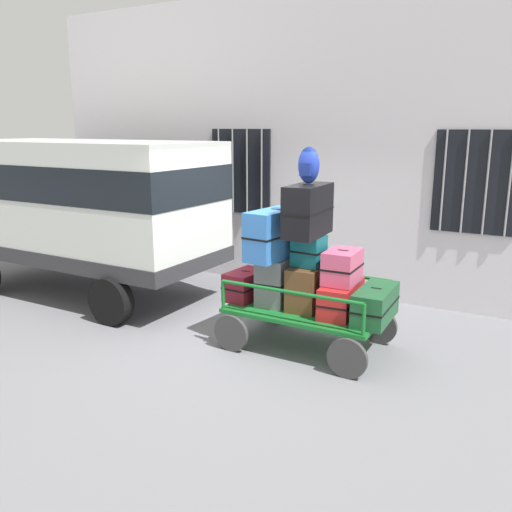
{
  "coord_description": "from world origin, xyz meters",
  "views": [
    {
      "loc": [
        3.36,
        -6.0,
        2.79
      ],
      "look_at": [
        -0.11,
        0.05,
        1.13
      ],
      "focal_mm": 38.16,
      "sensor_mm": 36.0,
      "label": 1
    }
  ],
  "objects_px": {
    "suitcase_left_bottom": "(246,285)",
    "suitcase_midright_middle": "(342,267)",
    "backpack": "(309,165)",
    "suitcase_midleft_middle": "(276,234)",
    "suitcase_center_bottom": "(307,288)",
    "luggage_cart": "(307,317)",
    "suitcase_right_bottom": "(375,304)",
    "van": "(83,201)",
    "suitcase_center_top": "(308,210)",
    "suitcase_midleft_bottom": "(276,280)",
    "suitcase_center_middle": "(309,251)",
    "suitcase_midright_bottom": "(341,298)"
  },
  "relations": [
    {
      "from": "van",
      "to": "luggage_cart",
      "type": "bearing_deg",
      "value": -4.55
    },
    {
      "from": "suitcase_center_middle",
      "to": "suitcase_midright_middle",
      "type": "xyz_separation_m",
      "value": [
        0.44,
        0.02,
        -0.15
      ]
    },
    {
      "from": "suitcase_center_bottom",
      "to": "luggage_cart",
      "type": "bearing_deg",
      "value": 90.0
    },
    {
      "from": "van",
      "to": "suitcase_midright_bottom",
      "type": "relative_size",
      "value": 5.37
    },
    {
      "from": "suitcase_midleft_middle",
      "to": "backpack",
      "type": "height_order",
      "value": "backpack"
    },
    {
      "from": "suitcase_center_bottom",
      "to": "suitcase_midright_middle",
      "type": "distance_m",
      "value": 0.55
    },
    {
      "from": "suitcase_center_middle",
      "to": "suitcase_midright_middle",
      "type": "bearing_deg",
      "value": 2.37
    },
    {
      "from": "suitcase_center_middle",
      "to": "suitcase_right_bottom",
      "type": "xyz_separation_m",
      "value": [
        0.89,
        -0.01,
        -0.55
      ]
    },
    {
      "from": "suitcase_midleft_bottom",
      "to": "suitcase_center_bottom",
      "type": "bearing_deg",
      "value": -2.23
    },
    {
      "from": "suitcase_midleft_middle",
      "to": "suitcase_midleft_bottom",
      "type": "bearing_deg",
      "value": 90.0
    },
    {
      "from": "suitcase_left_bottom",
      "to": "suitcase_midright_middle",
      "type": "relative_size",
      "value": 1.13
    },
    {
      "from": "suitcase_center_middle",
      "to": "backpack",
      "type": "distance_m",
      "value": 1.05
    },
    {
      "from": "suitcase_left_bottom",
      "to": "suitcase_center_bottom",
      "type": "xyz_separation_m",
      "value": [
        0.89,
        0.02,
        0.09
      ]
    },
    {
      "from": "suitcase_midleft_middle",
      "to": "suitcase_center_top",
      "type": "height_order",
      "value": "suitcase_center_top"
    },
    {
      "from": "suitcase_midleft_bottom",
      "to": "suitcase_midright_middle",
      "type": "relative_size",
      "value": 1.09
    },
    {
      "from": "suitcase_midleft_bottom",
      "to": "backpack",
      "type": "xyz_separation_m",
      "value": [
        0.42,
        0.01,
        1.5
      ]
    },
    {
      "from": "suitcase_center_bottom",
      "to": "suitcase_center_top",
      "type": "relative_size",
      "value": 0.69
    },
    {
      "from": "suitcase_center_bottom",
      "to": "suitcase_midleft_middle",
      "type": "bearing_deg",
      "value": -178.06
    },
    {
      "from": "suitcase_midleft_middle",
      "to": "backpack",
      "type": "distance_m",
      "value": 0.97
    },
    {
      "from": "suitcase_midright_bottom",
      "to": "van",
      "type": "bearing_deg",
      "value": 176.32
    },
    {
      "from": "suitcase_midleft_middle",
      "to": "suitcase_center_bottom",
      "type": "relative_size",
      "value": 1.68
    },
    {
      "from": "luggage_cart",
      "to": "suitcase_center_middle",
      "type": "height_order",
      "value": "suitcase_center_middle"
    },
    {
      "from": "luggage_cart",
      "to": "suitcase_center_top",
      "type": "bearing_deg",
      "value": -90.0
    },
    {
      "from": "suitcase_center_top",
      "to": "suitcase_right_bottom",
      "type": "height_order",
      "value": "suitcase_center_top"
    },
    {
      "from": "suitcase_midleft_bottom",
      "to": "suitcase_center_middle",
      "type": "distance_m",
      "value": 0.63
    },
    {
      "from": "suitcase_left_bottom",
      "to": "suitcase_midright_middle",
      "type": "bearing_deg",
      "value": 3.03
    },
    {
      "from": "van",
      "to": "suitcase_right_bottom",
      "type": "xyz_separation_m",
      "value": [
        5.16,
        -0.33,
        -0.86
      ]
    },
    {
      "from": "suitcase_center_middle",
      "to": "suitcase_midright_bottom",
      "type": "xyz_separation_m",
      "value": [
        0.44,
        0.02,
        -0.56
      ]
    },
    {
      "from": "suitcase_right_bottom",
      "to": "suitcase_left_bottom",
      "type": "bearing_deg",
      "value": -178.59
    },
    {
      "from": "suitcase_midright_bottom",
      "to": "suitcase_right_bottom",
      "type": "relative_size",
      "value": 0.97
    },
    {
      "from": "suitcase_left_bottom",
      "to": "suitcase_right_bottom",
      "type": "relative_size",
      "value": 0.73
    },
    {
      "from": "suitcase_midright_middle",
      "to": "suitcase_center_bottom",
      "type": "bearing_deg",
      "value": -173.17
    },
    {
      "from": "suitcase_midright_bottom",
      "to": "suitcase_midleft_bottom",
      "type": "bearing_deg",
      "value": -177.84
    },
    {
      "from": "suitcase_center_middle",
      "to": "luggage_cart",
      "type": "bearing_deg",
      "value": -90.0
    },
    {
      "from": "luggage_cart",
      "to": "suitcase_right_bottom",
      "type": "relative_size",
      "value": 2.27
    },
    {
      "from": "suitcase_midleft_middle",
      "to": "suitcase_center_bottom",
      "type": "distance_m",
      "value": 0.8
    },
    {
      "from": "suitcase_midright_bottom",
      "to": "suitcase_right_bottom",
      "type": "height_order",
      "value": "suitcase_right_bottom"
    },
    {
      "from": "suitcase_midleft_bottom",
      "to": "suitcase_center_top",
      "type": "height_order",
      "value": "suitcase_center_top"
    },
    {
      "from": "suitcase_midleft_bottom",
      "to": "suitcase_midright_bottom",
      "type": "relative_size",
      "value": 0.72
    },
    {
      "from": "suitcase_midright_bottom",
      "to": "suitcase_center_middle",
      "type": "bearing_deg",
      "value": -177.94
    },
    {
      "from": "suitcase_midleft_bottom",
      "to": "suitcase_center_bottom",
      "type": "height_order",
      "value": "suitcase_midleft_bottom"
    },
    {
      "from": "suitcase_center_bottom",
      "to": "suitcase_center_middle",
      "type": "xyz_separation_m",
      "value": [
        0.0,
        0.03,
        0.48
      ]
    },
    {
      "from": "suitcase_midright_middle",
      "to": "suitcase_right_bottom",
      "type": "relative_size",
      "value": 0.64
    },
    {
      "from": "suitcase_midleft_bottom",
      "to": "suitcase_right_bottom",
      "type": "distance_m",
      "value": 1.34
    },
    {
      "from": "van",
      "to": "suitcase_center_bottom",
      "type": "distance_m",
      "value": 4.36
    },
    {
      "from": "suitcase_midright_middle",
      "to": "suitcase_midleft_middle",
      "type": "bearing_deg",
      "value": -175.6
    },
    {
      "from": "van",
      "to": "suitcase_right_bottom",
      "type": "distance_m",
      "value": 5.25
    },
    {
      "from": "suitcase_midleft_bottom",
      "to": "luggage_cart",
      "type": "bearing_deg",
      "value": -0.4
    },
    {
      "from": "suitcase_center_middle",
      "to": "suitcase_right_bottom",
      "type": "distance_m",
      "value": 1.05
    },
    {
      "from": "suitcase_left_bottom",
      "to": "backpack",
      "type": "bearing_deg",
      "value": 2.68
    }
  ]
}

